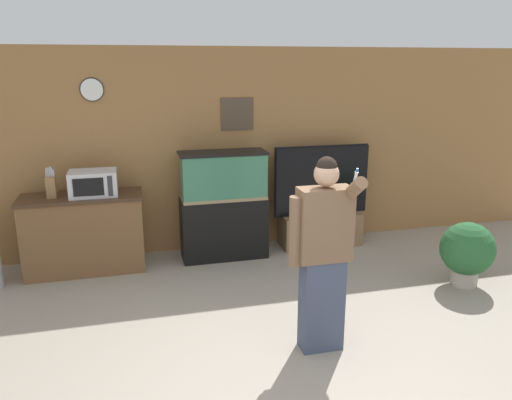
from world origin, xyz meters
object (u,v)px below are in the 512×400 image
at_px(microwave, 93,183).
at_px(tv_on_stand, 321,217).
at_px(potted_plant, 467,251).
at_px(person_standing, 323,253).
at_px(knife_block, 51,186).
at_px(aquarium_on_stand, 224,205).
at_px(counter_island, 84,233).

relative_size(microwave, tv_on_stand, 0.39).
relative_size(microwave, potted_plant, 0.73).
bearing_deg(person_standing, knife_block, 136.52).
bearing_deg(knife_block, aquarium_on_stand, 1.30).
xyz_separation_m(aquarium_on_stand, person_standing, (0.40, -2.30, 0.20)).
bearing_deg(potted_plant, person_standing, -158.62).
xyz_separation_m(counter_island, aquarium_on_stand, (1.67, 0.02, 0.21)).
bearing_deg(tv_on_stand, counter_island, -177.76).
height_order(knife_block, tv_on_stand, tv_on_stand).
xyz_separation_m(tv_on_stand, person_standing, (-0.95, -2.39, 0.48)).
xyz_separation_m(microwave, potted_plant, (3.96, -1.45, -0.67)).
distance_m(microwave, potted_plant, 4.27).
distance_m(microwave, tv_on_stand, 2.95).
height_order(microwave, person_standing, person_standing).
bearing_deg(counter_island, person_standing, -47.69).
relative_size(counter_island, aquarium_on_stand, 1.02).
distance_m(counter_island, tv_on_stand, 3.02).
distance_m(knife_block, aquarium_on_stand, 2.02).
xyz_separation_m(counter_island, person_standing, (2.07, -2.28, 0.42)).
height_order(counter_island, aquarium_on_stand, aquarium_on_stand).
bearing_deg(counter_island, knife_block, -175.91).
height_order(knife_block, aquarium_on_stand, aquarium_on_stand).
bearing_deg(aquarium_on_stand, tv_on_stand, 4.05).
height_order(tv_on_stand, potted_plant, tv_on_stand).
bearing_deg(potted_plant, counter_island, 160.26).
xyz_separation_m(knife_block, aquarium_on_stand, (1.98, 0.04, -0.38)).
height_order(counter_island, potted_plant, counter_island).
height_order(counter_island, microwave, microwave).
xyz_separation_m(counter_island, potted_plant, (4.11, -1.48, -0.06)).
relative_size(aquarium_on_stand, potted_plant, 1.89).
height_order(microwave, aquarium_on_stand, aquarium_on_stand).
relative_size(microwave, person_standing, 0.31).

